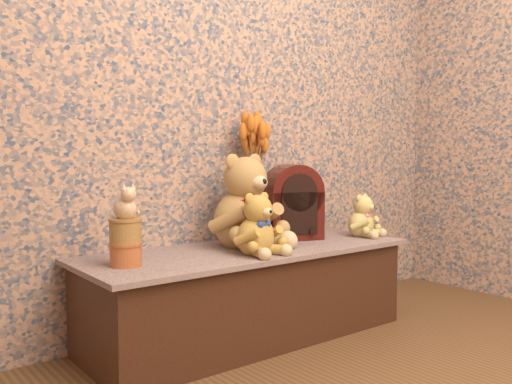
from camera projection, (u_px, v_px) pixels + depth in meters
display_shelf at (249, 293)px, 2.30m from camera, size 1.44×0.54×0.39m
teddy_large at (242, 197)px, 2.31m from camera, size 0.39×0.45×0.43m
teddy_medium at (256, 221)px, 2.14m from camera, size 0.24×0.27×0.26m
teddy_small at (361, 213)px, 2.61m from camera, size 0.23×0.25×0.22m
cathedral_radio at (292, 201)px, 2.53m from camera, size 0.30×0.26×0.35m
ceramic_vase at (254, 220)px, 2.47m from camera, size 0.14×0.14×0.19m
dried_stalks at (253, 148)px, 2.45m from camera, size 0.32×0.32×0.47m
biscuit_tin_lower at (126, 255)px, 1.91m from camera, size 0.12×0.12×0.08m
biscuit_tin_upper at (125, 231)px, 1.91m from camera, size 0.11×0.11×0.09m
cat_figurine at (125, 201)px, 1.90m from camera, size 0.09×0.10×0.13m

